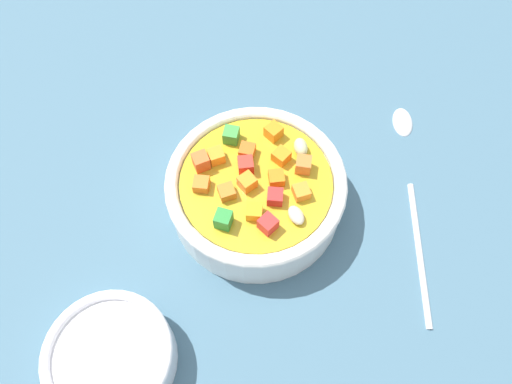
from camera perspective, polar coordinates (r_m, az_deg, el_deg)
The scene contains 4 objects.
ground_plane at distance 50.60cm, azimuth 0.00°, elevation -1.87°, with size 140.00×140.00×2.00cm, color #42667A.
soup_bowl_main at distance 47.22cm, azimuth 0.00°, elevation 0.19°, with size 16.95×16.95×6.15cm.
spoon at distance 53.53cm, azimuth 17.33°, elevation 2.37°, with size 23.66×8.25×0.92cm.
side_bowl_small at distance 44.68cm, azimuth -16.36°, elevation -17.80°, with size 10.63×10.63×3.73cm.
Camera 1 is at (-21.28, -7.06, 44.37)cm, focal length 34.75 mm.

